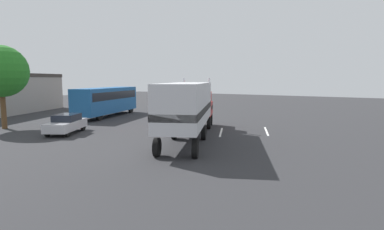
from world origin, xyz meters
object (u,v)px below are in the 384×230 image
Objects in this scene: parked_bus at (107,99)px; parked_car at (66,124)px; tree_left at (1,71)px; semi_truck at (189,105)px; person_bystander at (158,123)px.

parked_car is at bearing -148.57° from parked_bus.
tree_left is at bearing 101.83° from parked_car.
semi_truck reaches higher than parked_bus.
semi_truck is at bearing -71.23° from parked_car.
person_bystander is 0.15× the size of parked_bus.
semi_truck is at bearing -94.64° from person_bystander.
semi_truck is 8.52× the size of person_bystander.
tree_left reaches higher than semi_truck.
person_bystander is 0.22× the size of tree_left.
parked_car is (-3.32, 9.77, -1.72)m from semi_truck.
tree_left is (-5.00, 13.53, 4.19)m from person_bystander.
tree_left reaches higher than parked_bus.
parked_car is (-3.57, 6.68, -0.09)m from person_bystander.
parked_car is at bearing 108.77° from semi_truck.
parked_bus reaches higher than person_bystander.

